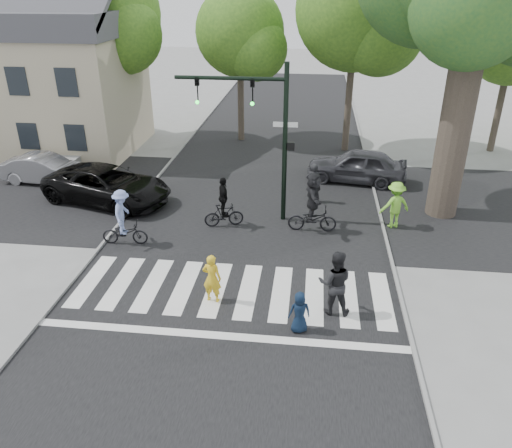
{
  "coord_description": "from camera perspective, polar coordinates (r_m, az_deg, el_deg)",
  "views": [
    {
      "loc": [
        2.22,
        -11.62,
        8.55
      ],
      "look_at": [
        0.5,
        3.0,
        1.3
      ],
      "focal_mm": 35.0,
      "sensor_mm": 36.0,
      "label": 1
    }
  ],
  "objects": [
    {
      "name": "bg_tree_3",
      "position": [
        27.02,
        12.04,
        22.3
      ],
      "size": [
        6.3,
        6.0,
        10.2
      ],
      "color": "brown",
      "rests_on": "ground"
    },
    {
      "name": "house",
      "position": [
        29.42,
        -21.97,
        15.13
      ],
      "size": [
        8.4,
        8.1,
        8.82
      ],
      "color": "#BFAE91",
      "rests_on": "ground"
    },
    {
      "name": "curb_left",
      "position": [
        20.03,
        -15.28,
        0.12
      ],
      "size": [
        0.1,
        70.0,
        0.1
      ],
      "primitive_type": "cube",
      "color": "gray",
      "rests_on": "ground"
    },
    {
      "name": "pedestrian_adult",
      "position": [
        14.1,
        9.01,
        -6.66
      ],
      "size": [
        0.95,
        0.74,
        1.94
      ],
      "primitive_type": "imported",
      "rotation": [
        0.0,
        0.0,
        3.15
      ],
      "color": "black",
      "rests_on": "ground"
    },
    {
      "name": "bg_tree_1",
      "position": [
        29.28,
        -16.39,
        21.55
      ],
      "size": [
        6.09,
        5.8,
        9.8
      ],
      "color": "brown",
      "rests_on": "ground"
    },
    {
      "name": "ground",
      "position": [
        14.59,
        -3.38,
        -9.69
      ],
      "size": [
        120.0,
        120.0,
        0.0
      ],
      "primitive_type": "plane",
      "color": "gray",
      "rests_on": "ground"
    },
    {
      "name": "cyclist_right",
      "position": [
        18.53,
        6.52,
        2.09
      ],
      "size": [
        1.83,
        1.7,
        2.3
      ],
      "color": "black",
      "rests_on": "ground"
    },
    {
      "name": "bystander_hivis",
      "position": [
        19.49,
        15.61,
        2.12
      ],
      "size": [
        1.33,
        1.03,
        1.82
      ],
      "primitive_type": "imported",
      "rotation": [
        0.0,
        0.0,
        3.49
      ],
      "color": "#7DD137",
      "rests_on": "ground"
    },
    {
      "name": "traffic_signal",
      "position": [
        18.51,
        0.72,
        11.67
      ],
      "size": [
        4.45,
        0.29,
        6.0
      ],
      "color": "black",
      "rests_on": "ground"
    },
    {
      "name": "bystander_dark",
      "position": [
        21.12,
        6.55,
        4.67
      ],
      "size": [
        0.66,
        0.47,
        1.7
      ],
      "primitive_type": "imported",
      "rotation": [
        0.0,
        0.0,
        3.25
      ],
      "color": "black",
      "rests_on": "ground"
    },
    {
      "name": "car_suv",
      "position": [
        21.94,
        -16.63,
        4.29
      ],
      "size": [
        5.96,
        3.98,
        1.52
      ],
      "primitive_type": "imported",
      "rotation": [
        0.0,
        0.0,
        1.28
      ],
      "color": "black",
      "rests_on": "ground"
    },
    {
      "name": "car_silver",
      "position": [
        25.12,
        -22.93,
        5.81
      ],
      "size": [
        4.09,
        1.66,
        1.32
      ],
      "primitive_type": "imported",
      "rotation": [
        0.0,
        0.0,
        1.5
      ],
      "color": "#96969A",
      "rests_on": "ground"
    },
    {
      "name": "pedestrian_child",
      "position": [
        13.48,
        4.99,
        -10.02
      ],
      "size": [
        0.66,
        0.51,
        1.21
      ],
      "primitive_type": "imported",
      "rotation": [
        0.0,
        0.0,
        3.37
      ],
      "color": "black",
      "rests_on": "ground"
    },
    {
      "name": "bg_tree_2",
      "position": [
        28.65,
        -1.39,
        20.67
      ],
      "size": [
        5.04,
        4.8,
        8.4
      ],
      "color": "brown",
      "rests_on": "ground"
    },
    {
      "name": "crosswalk",
      "position": [
        15.12,
        -2.95,
        -8.21
      ],
      "size": [
        10.0,
        3.85,
        0.01
      ],
      "color": "silver",
      "rests_on": "ground"
    },
    {
      "name": "road_cross",
      "position": [
        21.51,
        0.23,
        2.82
      ],
      "size": [
        70.0,
        10.0,
        0.01
      ],
      "primitive_type": "cube",
      "color": "black",
      "rests_on": "ground"
    },
    {
      "name": "bg_tree_0",
      "position": [
        31.99,
        -24.77,
        19.71
      ],
      "size": [
        5.46,
        5.2,
        8.97
      ],
      "color": "brown",
      "rests_on": "ground"
    },
    {
      "name": "pedestrian_woman",
      "position": [
        14.56,
        -5.06,
        -6.2
      ],
      "size": [
        0.61,
        0.45,
        1.54
      ],
      "primitive_type": "imported",
      "rotation": [
        0.0,
        0.0,
        2.99
      ],
      "color": "gold",
      "rests_on": "ground"
    },
    {
      "name": "cyclist_left",
      "position": [
        18.15,
        -14.92,
        0.32
      ],
      "size": [
        1.66,
        1.1,
        2.06
      ],
      "color": "black",
      "rests_on": "ground"
    },
    {
      "name": "curb_right",
      "position": [
        18.88,
        14.59,
        -1.45
      ],
      "size": [
        0.1,
        70.0,
        0.1
      ],
      "primitive_type": "cube",
      "color": "gray",
      "rests_on": "ground"
    },
    {
      "name": "cyclist_mid",
      "position": [
        18.92,
        -3.72,
        2.0
      ],
      "size": [
        1.56,
        0.98,
        1.97
      ],
      "color": "black",
      "rests_on": "ground"
    },
    {
      "name": "car_grey",
      "position": [
        23.73,
        11.44,
        6.56
      ],
      "size": [
        4.76,
        2.51,
        1.54
      ],
      "primitive_type": "imported",
      "rotation": [
        0.0,
        0.0,
        -1.73
      ],
      "color": "#333338",
      "rests_on": "ground"
    },
    {
      "name": "road_stem",
      "position": [
        18.82,
        -0.8,
        -0.79
      ],
      "size": [
        10.0,
        70.0,
        0.01
      ],
      "primitive_type": "cube",
      "color": "black",
      "rests_on": "ground"
    }
  ]
}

